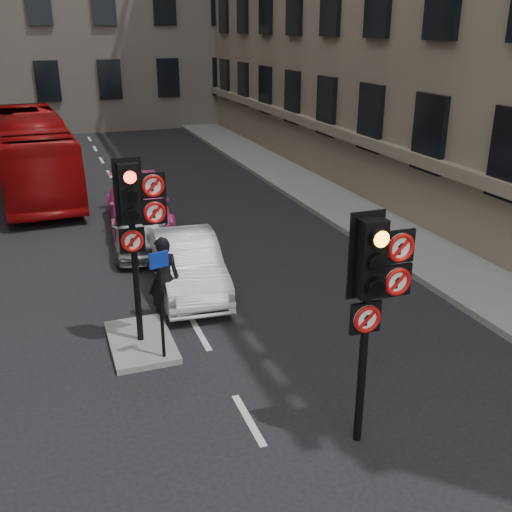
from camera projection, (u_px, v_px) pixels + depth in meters
ground at (299, 509)px, 7.78m from camera, size 120.00×120.00×0.00m
pavement_right at (351, 206)px, 20.56m from camera, size 3.00×50.00×0.16m
centre_island at (141, 342)px, 11.77m from camera, size 1.20×2.00×0.12m
signal_near at (374, 283)px, 8.19m from camera, size 0.91×0.40×3.58m
signal_far at (136, 213)px, 10.84m from camera, size 0.91×0.40×3.58m
car_silver at (139, 227)px, 16.65m from camera, size 1.83×3.86×1.28m
car_white at (188, 263)px, 14.03m from camera, size 1.71×4.13×1.33m
car_pink at (139, 206)px, 18.58m from camera, size 2.16×4.63×1.31m
bus_red at (34, 153)px, 22.31m from camera, size 2.91×10.36×2.86m
motorcycle at (179, 265)px, 14.18m from camera, size 0.86×1.98×1.15m
motorcyclist at (164, 278)px, 12.56m from camera, size 0.74×0.56×1.83m
info_sign at (160, 290)px, 10.63m from camera, size 0.36×0.15×2.09m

